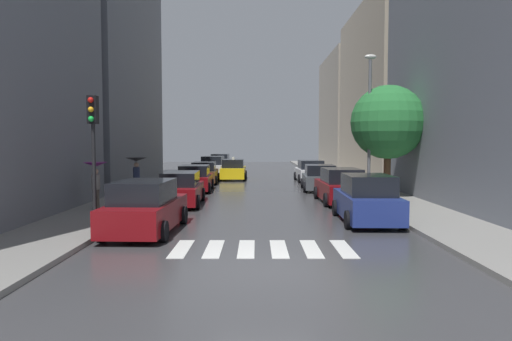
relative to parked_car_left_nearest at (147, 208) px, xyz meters
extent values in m
cube|color=#3A3A3D|center=(3.81, 19.49, -0.82)|extent=(28.00, 72.00, 0.04)
cube|color=gray|center=(-2.69, 19.49, -0.73)|extent=(3.00, 72.00, 0.15)
cube|color=gray|center=(10.31, 19.49, -0.73)|extent=(3.00, 72.00, 0.15)
cube|color=silver|center=(1.56, -2.39, -0.80)|extent=(0.45, 2.20, 0.01)
cube|color=silver|center=(2.46, -2.39, -0.80)|extent=(0.45, 2.20, 0.01)
cube|color=silver|center=(3.36, -2.39, -0.80)|extent=(0.45, 2.20, 0.01)
cube|color=silver|center=(4.26, -2.39, -0.80)|extent=(0.45, 2.20, 0.01)
cube|color=silver|center=(5.16, -2.39, -0.80)|extent=(0.45, 2.20, 0.01)
cube|color=silver|center=(6.06, -2.39, -0.80)|extent=(0.45, 2.20, 0.01)
cube|color=slate|center=(-7.19, 16.73, 10.89)|extent=(6.00, 14.02, 23.38)
cube|color=#B2A38C|center=(14.81, 22.60, 6.10)|extent=(6.00, 15.46, 13.79)
cube|color=#9E9384|center=(14.81, 38.42, 5.58)|extent=(6.00, 14.10, 12.77)
cube|color=maroon|center=(0.00, 0.06, -0.20)|extent=(2.03, 4.72, 0.85)
cube|color=black|center=(-0.01, -0.17, 0.57)|extent=(1.73, 2.62, 0.69)
cylinder|color=black|center=(-0.87, 1.63, -0.48)|extent=(0.24, 0.65, 0.64)
cylinder|color=black|center=(0.99, 1.56, -0.48)|extent=(0.24, 0.65, 0.64)
cylinder|color=black|center=(-0.99, -1.44, -0.48)|extent=(0.24, 0.65, 0.64)
cylinder|color=black|center=(0.88, -1.50, -0.48)|extent=(0.24, 0.65, 0.64)
cube|color=maroon|center=(0.08, 6.80, -0.24)|extent=(1.95, 4.80, 0.77)
cube|color=black|center=(0.09, 6.56, 0.46)|extent=(1.66, 2.66, 0.63)
cylinder|color=black|center=(-0.86, 8.33, -0.48)|extent=(0.24, 0.65, 0.64)
cylinder|color=black|center=(0.91, 8.39, -0.48)|extent=(0.24, 0.65, 0.64)
cylinder|color=black|center=(-0.75, 5.20, -0.48)|extent=(0.24, 0.65, 0.64)
cylinder|color=black|center=(1.02, 5.27, -0.48)|extent=(0.24, 0.65, 0.64)
cube|color=maroon|center=(-0.09, 12.99, -0.24)|extent=(2.01, 4.33, 0.77)
cube|color=black|center=(-0.08, 12.77, 0.46)|extent=(1.73, 2.40, 0.63)
cylinder|color=black|center=(-1.08, 14.37, -0.48)|extent=(0.24, 0.65, 0.64)
cylinder|color=black|center=(0.81, 14.42, -0.48)|extent=(0.24, 0.65, 0.64)
cylinder|color=black|center=(-0.99, 11.55, -0.48)|extent=(0.24, 0.65, 0.64)
cylinder|color=black|center=(0.90, 11.60, -0.48)|extent=(0.24, 0.65, 0.64)
cube|color=brown|center=(-0.13, 18.56, -0.25)|extent=(1.94, 4.72, 0.76)
cube|color=black|center=(-0.13, 18.33, 0.44)|extent=(1.66, 2.62, 0.62)
cylinder|color=black|center=(-1.08, 20.07, -0.48)|extent=(0.24, 0.65, 0.64)
cylinder|color=black|center=(0.72, 20.13, -0.48)|extent=(0.24, 0.65, 0.64)
cylinder|color=black|center=(-0.98, 16.99, -0.48)|extent=(0.24, 0.65, 0.64)
cylinder|color=black|center=(0.81, 17.05, -0.48)|extent=(0.24, 0.65, 0.64)
cube|color=silver|center=(-0.07, 25.04, -0.19)|extent=(2.13, 4.67, 0.88)
cube|color=black|center=(-0.08, 24.81, 0.61)|extent=(1.81, 2.60, 0.72)
cylinder|color=black|center=(-0.96, 26.59, -0.48)|extent=(0.25, 0.65, 0.64)
cylinder|color=black|center=(0.96, 26.50, -0.48)|extent=(0.25, 0.65, 0.64)
cylinder|color=black|center=(-1.10, 23.57, -0.48)|extent=(0.25, 0.65, 0.64)
cylinder|color=black|center=(0.82, 23.48, -0.48)|extent=(0.25, 0.65, 0.64)
cube|color=#B2B7BF|center=(0.03, 31.78, -0.18)|extent=(1.98, 4.37, 0.89)
cube|color=black|center=(0.02, 31.57, 0.63)|extent=(1.71, 2.42, 0.73)
cylinder|color=black|center=(-0.86, 33.23, -0.48)|extent=(0.24, 0.65, 0.64)
cylinder|color=black|center=(1.00, 33.18, -0.48)|extent=(0.24, 0.65, 0.64)
cylinder|color=black|center=(-0.94, 30.38, -0.48)|extent=(0.24, 0.65, 0.64)
cylinder|color=black|center=(0.92, 30.33, -0.48)|extent=(0.24, 0.65, 0.64)
cube|color=navy|center=(7.72, 1.99, -0.19)|extent=(1.92, 4.44, 0.88)
cube|color=black|center=(7.72, 1.77, 0.61)|extent=(1.66, 2.45, 0.72)
cylinder|color=black|center=(6.84, 3.46, -0.48)|extent=(0.23, 0.64, 0.64)
cylinder|color=black|center=(8.67, 3.42, -0.48)|extent=(0.23, 0.64, 0.64)
cylinder|color=black|center=(6.78, 0.56, -0.48)|extent=(0.23, 0.64, 0.64)
cylinder|color=black|center=(8.60, 0.52, -0.48)|extent=(0.23, 0.64, 0.64)
cube|color=maroon|center=(7.76, 7.55, -0.21)|extent=(1.97, 4.68, 0.83)
cube|color=black|center=(7.77, 7.32, 0.55)|extent=(1.70, 2.58, 0.68)
cylinder|color=black|center=(6.80, 9.06, -0.48)|extent=(0.23, 0.64, 0.64)
cylinder|color=black|center=(8.67, 9.10, -0.48)|extent=(0.23, 0.64, 0.64)
cylinder|color=black|center=(6.85, 6.00, -0.48)|extent=(0.23, 0.64, 0.64)
cylinder|color=black|center=(8.73, 6.04, -0.48)|extent=(0.23, 0.64, 0.64)
cube|color=#474C51|center=(7.54, 13.40, -0.24)|extent=(2.09, 4.15, 0.78)
cube|color=black|center=(7.54, 13.20, 0.47)|extent=(1.78, 2.31, 0.64)
cylinder|color=black|center=(6.64, 14.78, -0.48)|extent=(0.25, 0.65, 0.64)
cylinder|color=black|center=(8.56, 14.70, -0.48)|extent=(0.25, 0.65, 0.64)
cylinder|color=black|center=(6.53, 12.10, -0.48)|extent=(0.25, 0.65, 0.64)
cylinder|color=black|center=(8.45, 12.02, -0.48)|extent=(0.25, 0.65, 0.64)
cube|color=silver|center=(7.74, 19.96, -0.23)|extent=(2.01, 4.40, 0.79)
cube|color=black|center=(7.74, 19.74, 0.49)|extent=(1.74, 2.43, 0.65)
cylinder|color=black|center=(6.75, 21.38, -0.48)|extent=(0.23, 0.64, 0.64)
cylinder|color=black|center=(8.67, 21.42, -0.48)|extent=(0.23, 0.64, 0.64)
cylinder|color=black|center=(6.80, 18.50, -0.48)|extent=(0.23, 0.64, 0.64)
cylinder|color=black|center=(8.72, 18.54, -0.48)|extent=(0.23, 0.64, 0.64)
cube|color=yellow|center=(1.83, 21.76, -0.23)|extent=(1.86, 4.49, 0.80)
cube|color=black|center=(1.82, 21.53, 0.50)|extent=(1.64, 2.47, 0.65)
cube|color=#F2EDCC|center=(1.82, 21.53, 0.91)|extent=(0.20, 0.36, 0.18)
cylinder|color=black|center=(0.91, 23.24, -0.48)|extent=(0.22, 0.64, 0.64)
cylinder|color=black|center=(2.76, 23.24, -0.48)|extent=(0.22, 0.64, 0.64)
cylinder|color=black|center=(0.90, 20.28, -0.48)|extent=(0.22, 0.64, 0.64)
cylinder|color=black|center=(2.75, 20.27, -0.48)|extent=(0.22, 0.64, 0.64)
cylinder|color=brown|center=(-3.18, 4.51, -0.25)|extent=(0.28, 0.28, 0.81)
cylinder|color=gray|center=(-3.18, 4.51, 0.48)|extent=(0.36, 0.36, 0.64)
sphere|color=tan|center=(-3.18, 4.51, 0.92)|extent=(0.25, 0.25, 0.25)
cone|color=#8C1E8C|center=(-3.18, 4.51, 1.21)|extent=(1.00, 1.00, 0.20)
cylinder|color=#333338|center=(-3.18, 4.51, 0.84)|extent=(0.02, 0.02, 0.74)
cylinder|color=#38513D|center=(-2.80, 9.74, -0.24)|extent=(0.28, 0.28, 0.82)
cylinder|color=navy|center=(-2.80, 9.74, 0.50)|extent=(0.36, 0.36, 0.65)
sphere|color=tan|center=(-2.80, 9.74, 0.95)|extent=(0.26, 0.26, 0.26)
cone|color=black|center=(-2.80, 9.74, 1.24)|extent=(1.16, 1.16, 0.20)
cylinder|color=#333338|center=(-2.80, 9.74, 0.87)|extent=(0.02, 0.02, 0.75)
cylinder|color=#513823|center=(10.44, 8.95, 0.46)|extent=(0.36, 0.36, 2.23)
sphere|color=#266C33|center=(10.44, 8.95, 3.20)|extent=(3.82, 3.82, 3.82)
cylinder|color=black|center=(-1.64, -0.05, 1.05)|extent=(0.12, 0.12, 3.40)
cube|color=black|center=(-1.64, -0.05, 3.20)|extent=(0.30, 0.30, 0.90)
sphere|color=red|center=(-1.64, -0.23, 3.50)|extent=(0.18, 0.18, 0.18)
sphere|color=#F2A519|center=(-1.64, -0.23, 3.20)|extent=(0.18, 0.18, 0.18)
sphere|color=green|center=(-1.64, -0.23, 2.90)|extent=(0.18, 0.18, 0.18)
cylinder|color=#595B60|center=(9.36, 8.41, 2.82)|extent=(0.16, 0.16, 6.94)
ellipsoid|color=beige|center=(9.36, 8.41, 6.44)|extent=(0.60, 0.28, 0.24)
camera|label=1|loc=(3.63, -15.08, 2.14)|focal=32.54mm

